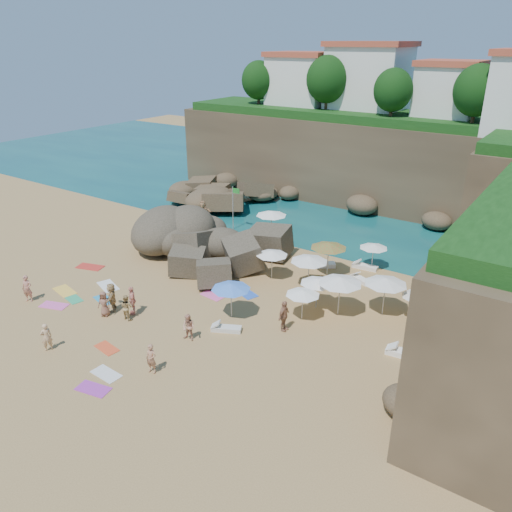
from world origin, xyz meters
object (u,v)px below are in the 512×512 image
Objects in this scene: person_stand_5 at (203,211)px; lounger_0 at (365,267)px; parasol_0 at (271,213)px; person_stand_6 at (46,337)px; person_stand_3 at (284,316)px; person_stand_4 at (418,329)px; parasol_1 at (272,253)px; flag_pole at (234,203)px; person_stand_0 at (27,289)px; person_stand_2 at (280,234)px; parasol_2 at (309,259)px; rock_outcrop at (207,259)px; person_stand_1 at (127,307)px.

lounger_0 is at bearing -25.33° from person_stand_5.
person_stand_6 is at bearing -92.85° from parasol_0.
parasol_0 reaches higher than person_stand_3.
parasol_1 is at bearing -148.73° from person_stand_4.
flag_pole is 2.40× the size of person_stand_6.
flag_pole is 1.98× the size of person_stand_5.
person_stand_3 is 19.46m from person_stand_5.
person_stand_0 is 1.19× the size of person_stand_2.
flag_pole reaches higher than parasol_2.
person_stand_6 is (-15.92, -11.70, -0.08)m from person_stand_4.
parasol_0 reaches higher than lounger_0.
flag_pole is 20.48m from person_stand_6.
person_stand_2 is 0.84× the size of person_stand_4.
rock_outcrop is 5.65× the size of person_stand_6.
parasol_0 is 1.36× the size of person_stand_3.
person_stand_2 is (1.04, 15.32, -0.04)m from person_stand_1.
person_stand_0 is at bearing -110.83° from parasol_0.
rock_outcrop is at bearing 99.21° from person_stand_2.
parasol_0 is 1.16× the size of parasol_1.
person_stand_1 is at bearing -111.23° from person_stand_4.
person_stand_3 is at bearing 153.08° from person_stand_6.
person_stand_5 is at bearing 150.96° from parasol_1.
person_stand_4 is (18.64, -8.53, -1.56)m from flag_pole.
person_stand_6 is (-7.92, -14.06, -1.33)m from parasol_2.
parasol_1 is at bearing 35.49° from person_stand_3.
person_stand_1 is at bearing -85.82° from person_stand_5.
person_stand_2 is at bearing -18.73° from parasol_0.
person_stand_6 is at bearing -110.05° from parasol_1.
person_stand_4 is (13.83, -8.23, 0.14)m from person_stand_2.
parasol_2 is 11.77m from person_stand_1.
parasol_0 reaches higher than person_stand_4.
parasol_2 reaches higher than person_stand_3.
parasol_0 reaches higher than person_stand_6.
person_stand_3 is 12.74m from person_stand_6.
person_stand_0 is 1.00× the size of person_stand_4.
flag_pole is 12.31m from parasol_2.
person_stand_3 reaches higher than person_stand_0.
flag_pole is at bearing -73.55° from person_stand_1.
parasol_1 is 2.83m from parasol_2.
person_stand_4 reaches higher than lounger_0.
lounger_0 is 1.14× the size of person_stand_6.
parasol_1 reaches higher than person_stand_5.
rock_outcrop is 9.52m from person_stand_1.
parasol_2 is at bearing 170.57° from person_stand_6.
lounger_0 is at bearing 26.12° from rock_outcrop.
person_stand_3 is at bearing -57.55° from person_stand_5.
parasol_1 is at bearing -178.74° from parasol_2.
person_stand_2 is (1.08, -0.36, -1.45)m from parasol_0.
person_stand_2 is at bearing 29.84° from person_stand_3.
parasol_1 is at bearing -38.49° from flag_pole.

